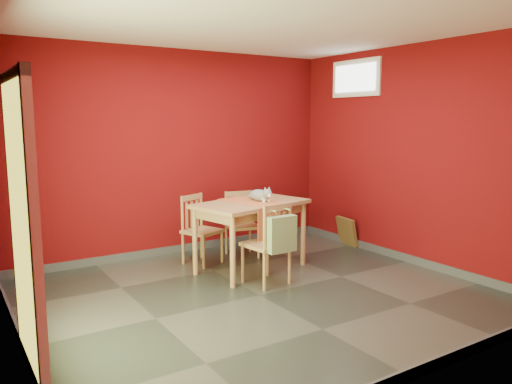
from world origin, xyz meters
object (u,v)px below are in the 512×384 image
dining_table (251,210)px  cat (260,193)px  chair_far_left (200,229)px  chair_near (269,242)px  tote_bag (282,234)px  chair_far_right (241,223)px  picture_frame (347,231)px

dining_table → cat: bearing=-2.9°
chair_far_left → dining_table: bearing=-56.8°
dining_table → chair_near: bearing=-102.2°
dining_table → tote_bag: size_ratio=3.22×
chair_near → chair_far_right: bearing=73.2°
chair_near → picture_frame: chair_near is taller
chair_near → cat: 0.75m
dining_table → cat: (0.12, -0.01, 0.20)m
tote_bag → cat: cat is taller
chair_far_left → chair_near: 1.17m
dining_table → tote_bag: 0.79m
dining_table → picture_frame: 1.88m
dining_table → tote_bag: tote_bag is taller
dining_table → tote_bag: (-0.10, -0.77, -0.12)m
chair_near → picture_frame: size_ratio=2.21×
dining_table → chair_far_right: 0.71m
chair_far_right → chair_near: size_ratio=0.93×
dining_table → chair_near: size_ratio=1.60×
chair_near → cat: bearing=66.5°
dining_table → picture_frame: size_ratio=3.53×
chair_near → tote_bag: size_ratio=2.01×
chair_far_right → cat: bearing=-100.4°
tote_bag → picture_frame: tote_bag is taller
tote_bag → chair_near: bearing=94.7°
chair_far_right → chair_far_left: bearing=-178.1°
dining_table → chair_far_left: size_ratio=1.70×
dining_table → chair_far_right: chair_far_right is taller
chair_far_left → tote_bag: 1.40m
chair_far_left → chair_near: (0.27, -1.14, 0.03)m
dining_table → chair_far_left: bearing=123.2°
tote_bag → picture_frame: 2.19m
dining_table → cat: cat is taller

